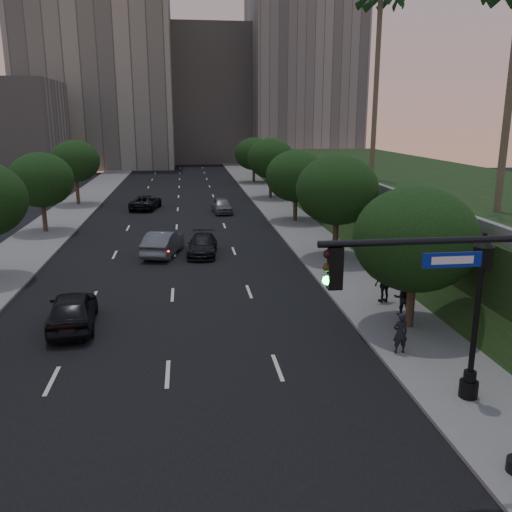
{
  "coord_description": "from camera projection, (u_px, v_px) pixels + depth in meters",
  "views": [
    {
      "loc": [
        0.86,
        -13.0,
        8.97
      ],
      "look_at": [
        3.55,
        7.67,
        3.6
      ],
      "focal_mm": 38.0,
      "sensor_mm": 36.0,
      "label": 1
    }
  ],
  "objects": [
    {
      "name": "ground",
      "position": [
        163.0,
        459.0,
        14.61
      ],
      "size": [
        160.0,
        160.0,
        0.0
      ],
      "primitive_type": "plane",
      "color": "black",
      "rests_on": "ground"
    },
    {
      "name": "road_surface",
      "position": [
        176.0,
        232.0,
        43.42
      ],
      "size": [
        16.0,
        140.0,
        0.02
      ],
      "primitive_type": "cube",
      "color": "black",
      "rests_on": "ground"
    },
    {
      "name": "sidewalk_right",
      "position": [
        302.0,
        228.0,
        44.68
      ],
      "size": [
        4.5,
        140.0,
        0.15
      ],
      "primitive_type": "cube",
      "color": "slate",
      "rests_on": "ground"
    },
    {
      "name": "sidewalk_left",
      "position": [
        43.0,
        235.0,
        42.12
      ],
      "size": [
        4.5,
        140.0,
        0.15
      ],
      "primitive_type": "cube",
      "color": "slate",
      "rests_on": "ground"
    },
    {
      "name": "embankment",
      "position": [
        450.0,
        206.0,
        43.75
      ],
      "size": [
        18.0,
        90.0,
        4.0
      ],
      "primitive_type": "cube",
      "color": "black",
      "rests_on": "ground"
    },
    {
      "name": "parapet_wall",
      "position": [
        349.0,
        178.0,
        42.1
      ],
      "size": [
        0.35,
        90.0,
        0.7
      ],
      "primitive_type": "cube",
      "color": "slate",
      "rests_on": "embankment"
    },
    {
      "name": "office_block_left",
      "position": [
        99.0,
        76.0,
        97.22
      ],
      "size": [
        26.0,
        20.0,
        32.0
      ],
      "primitive_type": "cube",
      "color": "gray",
      "rests_on": "ground"
    },
    {
      "name": "office_block_mid",
      "position": [
        208.0,
        96.0,
        110.07
      ],
      "size": [
        22.0,
        18.0,
        26.0
      ],
      "primitive_type": "cube",
      "color": "gray",
      "rests_on": "ground"
    },
    {
      "name": "office_block_right",
      "position": [
        302.0,
        69.0,
        105.31
      ],
      "size": [
        20.0,
        22.0,
        36.0
      ],
      "primitive_type": "cube",
      "color": "gray",
      "rests_on": "ground"
    },
    {
      "name": "tree_right_a",
      "position": [
        415.0,
        239.0,
        22.58
      ],
      "size": [
        5.2,
        5.2,
        6.24
      ],
      "color": "#38281C",
      "rests_on": "ground"
    },
    {
      "name": "tree_right_b",
      "position": [
        337.0,
        190.0,
        33.98
      ],
      "size": [
        5.2,
        5.2,
        6.74
      ],
      "color": "#38281C",
      "rests_on": "ground"
    },
    {
      "name": "tree_right_c",
      "position": [
        296.0,
        176.0,
        46.59
      ],
      "size": [
        5.2,
        5.2,
        6.24
      ],
      "color": "#38281C",
      "rests_on": "ground"
    },
    {
      "name": "tree_right_d",
      "position": [
        271.0,
        158.0,
        59.91
      ],
      "size": [
        5.2,
        5.2,
        6.74
      ],
      "color": "#38281C",
      "rests_on": "ground"
    },
    {
      "name": "tree_right_e",
      "position": [
        254.0,
        154.0,
        74.44
      ],
      "size": [
        5.2,
        5.2,
        6.24
      ],
      "color": "#38281C",
      "rests_on": "ground"
    },
    {
      "name": "tree_left_c",
      "position": [
        41.0,
        180.0,
        42.05
      ],
      "size": [
        5.0,
        5.0,
        6.34
      ],
      "color": "#38281C",
      "rests_on": "ground"
    },
    {
      "name": "tree_left_d",
      "position": [
        75.0,
        161.0,
        55.4
      ],
      "size": [
        5.0,
        5.0,
        6.71
      ],
      "color": "#38281C",
      "rests_on": "ground"
    },
    {
      "name": "traffic_signal_mast",
      "position": [
        492.0,
        347.0,
        12.86
      ],
      "size": [
        5.68,
        0.56,
        7.0
      ],
      "color": "black",
      "rests_on": "ground"
    },
    {
      "name": "street_lamp",
      "position": [
        475.0,
        325.0,
        16.98
      ],
      "size": [
        0.64,
        0.64,
        5.62
      ],
      "color": "black",
      "rests_on": "ground"
    },
    {
      "name": "sedan_near_left",
      "position": [
        72.0,
        309.0,
        23.6
      ],
      "size": [
        2.39,
        4.99,
        1.65
      ],
      "primitive_type": "imported",
      "rotation": [
        0.0,
        0.0,
        3.24
      ],
      "color": "black",
      "rests_on": "ground"
    },
    {
      "name": "sedan_mid_left",
      "position": [
        163.0,
        243.0,
        36.05
      ],
      "size": [
        2.86,
        5.26,
        1.64
      ],
      "primitive_type": "imported",
      "rotation": [
        0.0,
        0.0,
        2.9
      ],
      "color": "#55575D",
      "rests_on": "ground"
    },
    {
      "name": "sedan_far_left",
      "position": [
        146.0,
        202.0,
        53.97
      ],
      "size": [
        3.24,
        5.43,
        1.41
      ],
      "primitive_type": "imported",
      "rotation": [
        0.0,
        0.0,
        2.96
      ],
      "color": "black",
      "rests_on": "ground"
    },
    {
      "name": "sedan_near_right",
      "position": [
        202.0,
        245.0,
        36.11
      ],
      "size": [
        2.29,
        4.73,
        1.33
      ],
      "primitive_type": "imported",
      "rotation": [
        0.0,
        0.0,
        -0.1
      ],
      "color": "black",
      "rests_on": "ground"
    },
    {
      "name": "sedan_far_right",
      "position": [
        222.0,
        205.0,
        51.88
      ],
      "size": [
        2.03,
        4.39,
        1.46
      ],
      "primitive_type": "imported",
      "rotation": [
        0.0,
        0.0,
        0.07
      ],
      "color": "slate",
      "rests_on": "ground"
    },
    {
      "name": "pedestrian_a",
      "position": [
        400.0,
        333.0,
        20.68
      ],
      "size": [
        0.6,
        0.41,
        1.61
      ],
      "primitive_type": "imported",
      "rotation": [
        0.0,
        0.0,
        3.18
      ],
      "color": "black",
      "rests_on": "sidewalk_right"
    },
    {
      "name": "pedestrian_b",
      "position": [
        403.0,
        297.0,
        24.7
      ],
      "size": [
        0.91,
        0.77,
        1.65
      ],
      "primitive_type": "imported",
      "rotation": [
        0.0,
        0.0,
        2.95
      ],
      "color": "black",
      "rests_on": "sidewalk_right"
    },
    {
      "name": "pedestrian_c",
      "position": [
        385.0,
        284.0,
        26.35
      ],
      "size": [
        1.18,
        0.71,
        1.88
      ],
      "primitive_type": "imported",
      "rotation": [
        0.0,
        0.0,
        3.39
      ],
      "color": "black",
      "rests_on": "sidewalk_right"
    }
  ]
}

